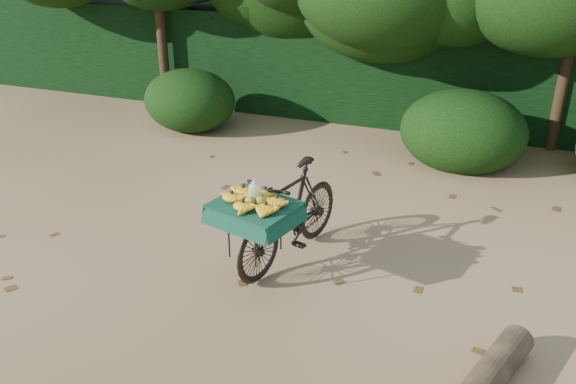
% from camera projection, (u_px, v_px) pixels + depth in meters
% --- Properties ---
extents(ground, '(80.00, 80.00, 0.00)m').
position_uv_depth(ground, '(256.00, 303.00, 5.95)').
color(ground, tan).
rests_on(ground, ground).
extents(vendor_bicycle, '(1.09, 1.93, 1.09)m').
position_uv_depth(vendor_bicycle, '(288.00, 213.00, 6.45)').
color(vendor_bicycle, black).
rests_on(vendor_bicycle, ground).
extents(hedge_backdrop, '(26.00, 1.80, 1.80)m').
position_uv_depth(hedge_backdrop, '(391.00, 65.00, 10.90)').
color(hedge_backdrop, black).
rests_on(hedge_backdrop, ground).
extents(tree_row, '(14.50, 2.00, 4.00)m').
position_uv_depth(tree_row, '(346.00, 6.00, 9.95)').
color(tree_row, black).
rests_on(tree_row, ground).
extents(bush_clumps, '(8.80, 1.70, 0.90)m').
position_uv_depth(bush_clumps, '(395.00, 127.00, 9.25)').
color(bush_clumps, black).
rests_on(bush_clumps, ground).
extents(leaf_litter, '(7.00, 7.30, 0.01)m').
position_uv_depth(leaf_litter, '(279.00, 269.00, 6.50)').
color(leaf_litter, '#523915').
rests_on(leaf_litter, ground).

